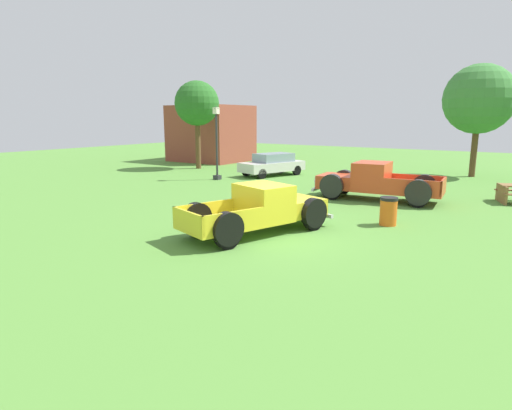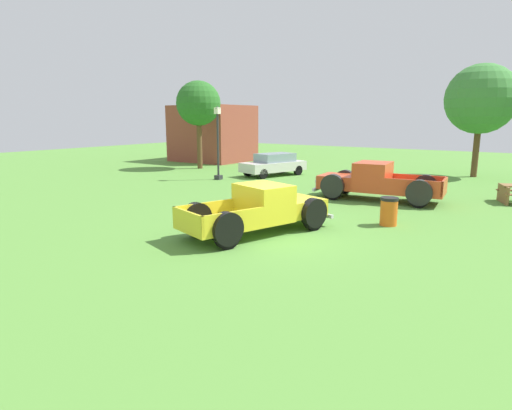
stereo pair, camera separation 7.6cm
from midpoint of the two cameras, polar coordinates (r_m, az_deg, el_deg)
The scene contains 9 objects.
ground_plane at distance 13.40m, azimuth 2.27°, elevation -3.92°, with size 80.00×80.00×0.00m, color #548C38.
pickup_truck_foreground at distance 13.60m, azimuth 1.03°, elevation -0.55°, with size 3.22×5.26×1.52m.
pickup_truck_behind_left at distance 19.66m, azimuth 14.68°, elevation 3.00°, with size 5.55×2.56×1.64m.
sedan_distant_a at distance 26.94m, azimuth 2.10°, elevation 5.43°, with size 2.90×4.45×1.38m.
lamp_post_near at distance 25.17m, azimuth -5.30°, elevation 8.32°, with size 0.36×0.36×4.18m.
trash_can at distance 15.11m, azimuth 16.92°, elevation -0.77°, with size 0.59×0.59×0.95m.
oak_tree_east at distance 30.90m, azimuth -7.87°, elevation 13.07°, with size 3.07×3.07×6.05m.
oak_tree_west at distance 29.43m, azimuth 27.28°, elevation 12.29°, with size 4.09×4.09×6.67m.
brick_pavilion at distance 36.47m, azimuth -6.01°, elevation 9.37°, with size 5.77×4.98×4.51m.
Camera 1 is at (6.76, -11.01, 3.55)m, focal length 30.33 mm.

